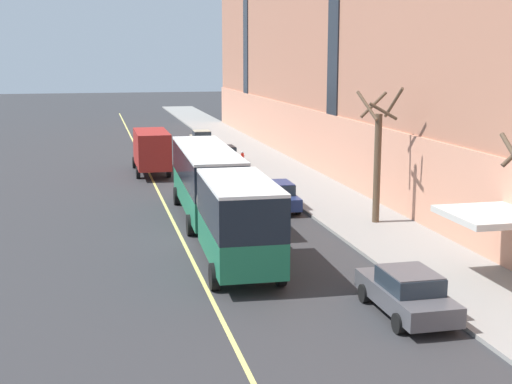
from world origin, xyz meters
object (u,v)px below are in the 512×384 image
object	(u,v)px
parked_car_champagne_0	(201,139)
parked_car_darkgray_1	(407,292)
fire_hydrant	(242,156)
street_tree_mid_block	(378,155)
box_truck	(151,149)
city_bus	(217,191)
parked_car_navy_2	(277,195)
parked_car_black_3	(224,156)

from	to	relation	value
parked_car_champagne_0	parked_car_darkgray_1	world-z (taller)	same
parked_car_darkgray_1	fire_hydrant	distance (m)	34.22
parked_car_darkgray_1	street_tree_mid_block	xyz separation A→B (m)	(3.86, 12.01, 2.73)
parked_car_darkgray_1	box_truck	size ratio (longest dim) A/B	0.61
city_bus	parked_car_navy_2	xyz separation A→B (m)	(4.19, 4.93, -1.35)
city_bus	parked_car_black_3	bearing A→B (deg)	78.69
parked_car_navy_2	box_truck	world-z (taller)	box_truck
city_bus	parked_car_black_3	world-z (taller)	city_bus
parked_car_darkgray_1	fire_hydrant	bearing A→B (deg)	87.15
parked_car_champagne_0	parked_car_navy_2	xyz separation A→B (m)	(0.05, -27.20, 0.00)
parked_car_navy_2	street_tree_mid_block	xyz separation A→B (m)	(3.91, -4.58, 2.73)
city_bus	street_tree_mid_block	world-z (taller)	street_tree_mid_block
parked_car_navy_2	fire_hydrant	distance (m)	17.68
parked_car_black_3	box_truck	bearing A→B (deg)	-155.51
parked_car_champagne_0	fire_hydrant	bearing A→B (deg)	-79.37
city_bus	fire_hydrant	distance (m)	23.34
parked_car_black_3	fire_hydrant	distance (m)	2.54
parked_car_champagne_0	street_tree_mid_block	size ratio (longest dim) A/B	0.65
parked_car_champagne_0	parked_car_black_3	size ratio (longest dim) A/B	1.02
parked_car_darkgray_1	fire_hydrant	xyz separation A→B (m)	(1.70, 34.18, -0.29)
parked_car_darkgray_1	parked_car_navy_2	bearing A→B (deg)	90.18
parked_car_navy_2	parked_car_champagne_0	bearing A→B (deg)	90.11
fire_hydrant	street_tree_mid_block	bearing A→B (deg)	-84.44
city_bus	parked_car_darkgray_1	distance (m)	12.48
parked_car_black_3	box_truck	distance (m)	6.34
parked_car_navy_2	parked_car_black_3	distance (m)	15.82
parked_car_black_3	box_truck	world-z (taller)	box_truck
parked_car_champagne_0	parked_car_darkgray_1	size ratio (longest dim) A/B	0.95
street_tree_mid_block	parked_car_champagne_0	bearing A→B (deg)	97.10
box_truck	street_tree_mid_block	world-z (taller)	street_tree_mid_block
fire_hydrant	parked_car_navy_2	bearing A→B (deg)	-95.69
parked_car_navy_2	fire_hydrant	world-z (taller)	parked_car_navy_2
parked_car_champagne_0	parked_car_navy_2	size ratio (longest dim) A/B	0.91
parked_car_champagne_0	box_truck	distance (m)	15.13
city_bus	fire_hydrant	xyz separation A→B (m)	(5.94, 22.51, -1.64)
parked_car_navy_2	fire_hydrant	size ratio (longest dim) A/B	6.67
parked_car_darkgray_1	parked_car_black_3	bearing A→B (deg)	90.16
parked_car_black_3	box_truck	size ratio (longest dim) A/B	0.57
fire_hydrant	box_truck	bearing A→B (deg)	-149.76
city_bus	parked_car_black_3	distance (m)	21.20
box_truck	fire_hydrant	world-z (taller)	box_truck
parked_car_darkgray_1	parked_car_navy_2	xyz separation A→B (m)	(-0.05, 16.59, -0.00)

